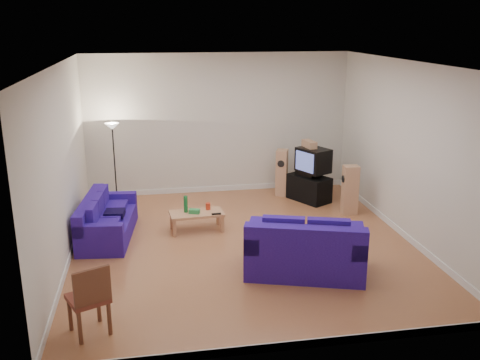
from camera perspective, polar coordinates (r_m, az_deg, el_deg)
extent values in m
cube|color=brown|center=(9.66, 0.41, -6.93)|extent=(6.00, 6.50, 0.01)
cube|color=white|center=(8.89, 0.45, 12.35)|extent=(6.00, 6.50, 0.01)
cube|color=silver|center=(12.28, -2.30, 5.98)|extent=(6.00, 0.01, 3.20)
cube|color=silver|center=(6.12, 5.90, -5.11)|extent=(6.00, 0.01, 3.20)
cube|color=silver|center=(9.12, -18.47, 1.38)|extent=(0.01, 6.50, 3.20)
cube|color=silver|center=(10.11, 17.43, 2.91)|extent=(0.01, 6.50, 3.20)
cube|color=white|center=(12.65, -2.21, -0.90)|extent=(6.00, 0.02, 0.12)
cube|color=white|center=(6.85, 5.48, -17.14)|extent=(6.00, 0.02, 0.12)
cube|color=white|center=(9.61, -17.57, -7.51)|extent=(0.02, 6.50, 0.12)
cube|color=white|center=(10.55, 16.67, -5.23)|extent=(0.02, 6.50, 0.12)
cube|color=#210979|center=(10.24, -13.86, -4.93)|extent=(1.05, 2.02, 0.37)
cube|color=#210979|center=(10.18, -15.79, -2.97)|extent=(0.41, 1.95, 0.38)
cube|color=#210979|center=(10.95, -13.19, -1.85)|extent=(0.85, 0.28, 0.21)
cube|color=#210979|center=(9.34, -14.89, -5.22)|extent=(0.85, 0.28, 0.21)
cube|color=black|center=(10.12, -13.23, -3.49)|extent=(0.39, 0.39, 0.11)
cube|color=#210979|center=(8.66, 6.92, -8.31)|extent=(2.07, 1.53, 0.46)
cube|color=#210979|center=(8.11, 6.98, -6.52)|extent=(1.83, 0.78, 0.47)
cube|color=#210979|center=(8.56, 1.60, -5.89)|extent=(0.54, 1.05, 0.26)
cube|color=#210979|center=(8.56, 12.41, -6.30)|extent=(0.54, 1.05, 0.26)
cube|color=black|center=(8.68, 7.01, -5.85)|extent=(0.54, 0.54, 0.13)
cube|color=tan|center=(10.22, -4.65, -3.59)|extent=(1.04, 0.58, 0.05)
cube|color=tan|center=(10.04, -7.01, -5.16)|extent=(0.06, 0.06, 0.32)
cube|color=tan|center=(10.41, -7.29, -4.35)|extent=(0.06, 0.06, 0.32)
cube|color=tan|center=(10.17, -1.90, -4.74)|extent=(0.06, 0.06, 0.32)
cube|color=tan|center=(10.55, -2.36, -3.96)|extent=(0.06, 0.06, 0.32)
cylinder|color=#197233|center=(10.18, -5.81, -2.57)|extent=(0.09, 0.09, 0.32)
cube|color=green|center=(10.15, -4.90, -3.34)|extent=(0.22, 0.17, 0.08)
cylinder|color=red|center=(10.32, -3.43, -2.81)|extent=(0.11, 0.11, 0.13)
cube|color=black|center=(10.07, -2.55, -3.63)|extent=(0.18, 0.06, 0.02)
cube|color=black|center=(12.00, 7.37, -0.87)|extent=(0.91, 1.06, 0.57)
cube|color=black|center=(11.95, 7.36, 0.75)|extent=(0.59, 0.61, 0.11)
cube|color=black|center=(11.79, 7.83, 2.12)|extent=(0.75, 0.83, 0.52)
cube|color=#3C4684|center=(11.62, 6.91, 1.94)|extent=(0.26, 0.50, 0.42)
cube|color=tan|center=(11.79, 7.40, 3.82)|extent=(0.25, 0.45, 0.15)
cube|color=tan|center=(12.25, 4.47, 0.79)|extent=(0.35, 0.38, 1.06)
cylinder|color=black|center=(12.03, 4.39, 1.74)|extent=(0.15, 0.08, 0.16)
cube|color=tan|center=(11.24, 11.66, -1.06)|extent=(0.32, 0.26, 1.03)
cylinder|color=black|center=(11.13, 10.96, 0.11)|extent=(0.03, 0.15, 0.15)
cylinder|color=black|center=(12.07, -12.95, -2.42)|extent=(0.23, 0.23, 0.03)
cylinder|color=black|center=(11.83, -13.21, 1.48)|extent=(0.03, 0.03, 1.68)
cone|color=white|center=(11.64, -13.49, 5.60)|extent=(0.31, 0.31, 0.13)
cube|color=brown|center=(7.11, -16.73, -14.84)|extent=(0.06, 0.06, 0.47)
cube|color=brown|center=(7.43, -17.69, -13.47)|extent=(0.06, 0.06, 0.47)
cube|color=brown|center=(7.21, -13.77, -14.12)|extent=(0.06, 0.06, 0.47)
cube|color=brown|center=(7.52, -14.86, -12.82)|extent=(0.06, 0.06, 0.47)
cube|color=brown|center=(7.19, -15.92, -12.04)|extent=(0.62, 0.62, 0.06)
cube|color=brown|center=(6.89, -15.50, -10.92)|extent=(0.44, 0.23, 0.47)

